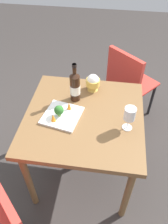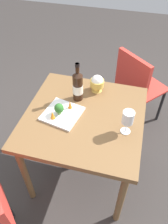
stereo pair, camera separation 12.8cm
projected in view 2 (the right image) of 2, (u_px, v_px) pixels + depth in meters
name	position (u px, v px, depth m)	size (l,w,h in m)	color
ground_plane	(84.00, 169.00, 2.13)	(8.00, 8.00, 0.00)	#383330
dining_table	(84.00, 124.00, 1.67)	(0.85, 0.85, 0.74)	brown
chair_near_window	(136.00, 83.00, 2.21)	(0.56, 0.56, 0.85)	red
wine_bottle	(78.00, 86.00, 1.65)	(0.08, 0.08, 0.31)	black
wine_glass	(128.00, 118.00, 1.41)	(0.08, 0.08, 0.18)	white
rice_bowl	(97.00, 83.00, 1.75)	(0.11, 0.11, 0.14)	gold
serving_plate	(62.00, 114.00, 1.61)	(0.29, 0.29, 0.02)	white
broccoli_floret	(59.00, 108.00, 1.56)	(0.07, 0.07, 0.09)	#729E4C
carrot_garnish_left	(70.00, 105.00, 1.62)	(0.03, 0.03, 0.06)	orange
carrot_garnish_right	(53.00, 115.00, 1.54)	(0.03, 0.03, 0.06)	orange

